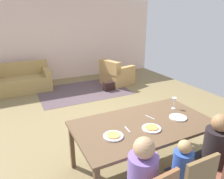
{
  "coord_description": "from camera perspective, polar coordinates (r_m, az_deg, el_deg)",
  "views": [
    {
      "loc": [
        -1.7,
        -3.64,
        2.17
      ],
      "look_at": [
        -0.07,
        -0.36,
        0.85
      ],
      "focal_mm": 33.25,
      "sensor_mm": 36.0,
      "label": 1
    }
  ],
  "objects": [
    {
      "name": "plate_near_child",
      "position": [
        2.81,
        10.8,
        -10.46
      ],
      "size": [
        0.25,
        0.25,
        0.02
      ],
      "primitive_type": "cylinder",
      "color": "white",
      "rests_on": "dining_table"
    },
    {
      "name": "pizza_near_child",
      "position": [
        2.81,
        10.82,
        -10.2
      ],
      "size": [
        0.17,
        0.17,
        0.01
      ],
      "primitive_type": "cylinder",
      "color": "#DB9547",
      "rests_on": "plate_near_child"
    },
    {
      "name": "fork",
      "position": [
        2.77,
        4.25,
        -10.86
      ],
      "size": [
        0.03,
        0.15,
        0.01
      ],
      "primitive_type": "cube",
      "rotation": [
        0.0,
        0.0,
        -0.09
      ],
      "color": "silver",
      "rests_on": "dining_table"
    },
    {
      "name": "person_woman",
      "position": [
        2.97,
        25.63,
        -16.35
      ],
      "size": [
        0.3,
        0.41,
        1.11
      ],
      "color": "#2F3C48",
      "rests_on": "ground_plane"
    },
    {
      "name": "plate_near_man",
      "position": [
        2.61,
        0.36,
        -12.68
      ],
      "size": [
        0.25,
        0.25,
        0.02
      ],
      "primitive_type": "cylinder",
      "color": "silver",
      "rests_on": "dining_table"
    },
    {
      "name": "area_rug",
      "position": [
        6.35,
        -7.91,
        -0.36
      ],
      "size": [
        2.6,
        1.8,
        0.01
      ],
      "primitive_type": "cube",
      "color": "#55454A",
      "rests_on": "ground_plane"
    },
    {
      "name": "back_wall",
      "position": [
        7.53,
        -13.56,
        13.02
      ],
      "size": [
        6.93,
        0.1,
        2.7
      ],
      "primitive_type": "cube",
      "color": "beige",
      "rests_on": "ground_plane"
    },
    {
      "name": "couch",
      "position": [
        6.79,
        -23.69,
        2.15
      ],
      "size": [
        1.67,
        0.86,
        0.82
      ],
      "color": "tan",
      "rests_on": "ground_plane"
    },
    {
      "name": "knife",
      "position": [
        3.11,
        10.29,
        -7.5
      ],
      "size": [
        0.06,
        0.17,
        0.01
      ],
      "primitive_type": "cube",
      "rotation": [
        0.0,
        0.0,
        0.26
      ],
      "color": "silver",
      "rests_on": "dining_table"
    },
    {
      "name": "dining_chair_woman",
      "position": [
        2.92,
        28.47,
        -18.15
      ],
      "size": [
        0.46,
        0.46,
        0.87
      ],
      "color": "#935741",
      "rests_on": "ground_plane"
    },
    {
      "name": "wine_glass",
      "position": [
        3.42,
        16.7,
        -3.03
      ],
      "size": [
        0.07,
        0.07,
        0.19
      ],
      "color": "silver",
      "rests_on": "dining_table"
    },
    {
      "name": "dining_table",
      "position": [
        2.97,
        8.62,
        -10.14
      ],
      "size": [
        1.93,
        1.07,
        0.76
      ],
      "color": "brown",
      "rests_on": "ground_plane"
    },
    {
      "name": "ground_plane",
      "position": [
        4.98,
        -3.68,
        -6.2
      ],
      "size": [
        6.93,
        6.2,
        0.02
      ],
      "primitive_type": "cube",
      "color": "olive"
    },
    {
      "name": "handbag",
      "position": [
        6.29,
        -0.85,
        0.88
      ],
      "size": [
        0.32,
        0.16,
        0.26
      ],
      "primitive_type": "cube",
      "color": "black",
      "rests_on": "ground_plane"
    },
    {
      "name": "pizza_near_man",
      "position": [
        2.6,
        0.37,
        -12.4
      ],
      "size": [
        0.17,
        0.17,
        0.01
      ],
      "primitive_type": "cylinder",
      "color": "#DA994D",
      "rests_on": "plate_near_man"
    },
    {
      "name": "person_child",
      "position": [
        2.68,
        17.82,
        -21.74
      ],
      "size": [
        0.22,
        0.29,
        0.92
      ],
      "color": "#3D3349",
      "rests_on": "ground_plane"
    },
    {
      "name": "armchair",
      "position": [
        6.87,
        1.14,
        4.15
      ],
      "size": [
        1.05,
        1.05,
        0.82
      ],
      "color": "tan",
      "rests_on": "ground_plane"
    },
    {
      "name": "plate_near_woman",
      "position": [
        3.18,
        17.68,
        -7.34
      ],
      "size": [
        0.25,
        0.25,
        0.02
      ],
      "primitive_type": "cylinder",
      "color": "white",
      "rests_on": "dining_table"
    }
  ]
}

